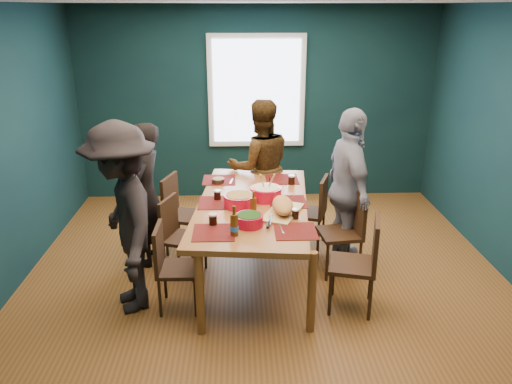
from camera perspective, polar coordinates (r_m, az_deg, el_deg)
room at (r=4.96m, az=1.02°, el=5.40°), size 5.01×5.01×2.71m
dining_table at (r=5.01m, az=-0.41°, el=-2.03°), size 1.28×2.25×0.82m
chair_left_far at (r=5.70m, az=-8.85°, el=-1.84°), size 0.50×0.50×0.89m
chair_left_mid at (r=5.23m, az=-9.02°, el=-4.37°), size 0.48×0.48×0.83m
chair_left_near at (r=4.65m, az=-9.87°, el=-7.81°), size 0.38×0.38×0.83m
chair_right_far at (r=5.78m, az=6.75°, el=-1.69°), size 0.49×0.49×0.85m
chair_right_mid at (r=5.27m, az=10.47°, el=-3.77°), size 0.46×0.46×0.90m
chair_right_near at (r=4.64m, az=12.13°, el=-7.31°), size 0.50×0.50×0.91m
person_far_left at (r=5.41m, az=-12.50°, el=-0.37°), size 0.47×0.63×1.56m
person_back at (r=6.05m, az=0.49°, el=2.83°), size 0.90×0.76×1.65m
person_right at (r=5.32m, az=10.53°, el=0.33°), size 0.55×1.05×1.72m
person_near_left at (r=4.59m, az=-14.89°, el=-3.01°), size 1.02×1.30×1.76m
bowl_salad at (r=4.87m, az=-1.93°, el=-0.93°), size 0.30×0.30×0.13m
bowl_dumpling at (r=5.05m, az=1.14°, el=-0.07°), size 0.32×0.32×0.30m
bowl_herbs at (r=4.44m, az=-0.77°, el=-3.19°), size 0.25×0.25×0.11m
cutting_board at (r=4.70m, az=3.05°, el=-1.72°), size 0.46×0.70×0.15m
small_bowl at (r=5.54m, az=-4.36°, el=1.31°), size 0.14×0.14×0.06m
beer_bottle_a at (r=4.25m, az=-2.50°, el=-3.77°), size 0.07×0.07×0.27m
beer_bottle_b at (r=4.68m, az=-0.29°, el=-1.53°), size 0.06×0.06×0.23m
cola_glass_a at (r=4.48m, az=-4.95°, el=-3.08°), size 0.08×0.08×0.11m
cola_glass_b at (r=4.61m, az=4.53°, el=-2.43°), size 0.07×0.07×0.09m
cola_glass_c at (r=5.50m, az=4.09°, el=1.46°), size 0.07×0.07×0.10m
cola_glass_d at (r=5.05m, az=-4.44°, el=-0.29°), size 0.07×0.07×0.10m
napkin_a at (r=5.02m, az=3.19°, el=-1.07°), size 0.15×0.15×0.00m
napkin_b at (r=4.71m, az=-4.74°, el=-2.61°), size 0.15×0.15×0.00m
napkin_c at (r=4.32m, az=4.55°, el=-4.80°), size 0.14×0.14×0.00m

